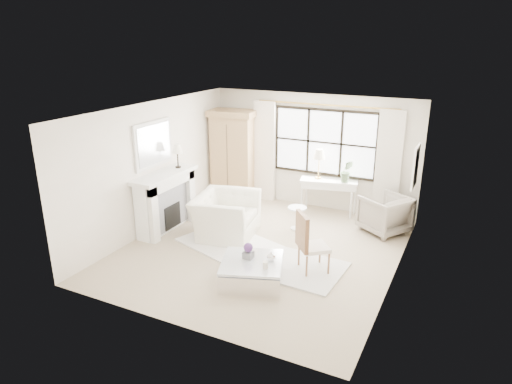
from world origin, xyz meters
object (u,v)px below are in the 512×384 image
Objects in this scene: club_armchair at (226,216)px; coffee_table at (252,271)px; armoire at (233,155)px; console_table at (328,196)px.

club_armchair is 1.04× the size of coffee_table.
club_armchair reaches higher than coffee_table.
armoire is 2.57m from console_table.
coffee_table is (1.33, -1.44, -0.25)m from club_armchair.
club_armchair is 1.98m from coffee_table.
armoire reaches higher than coffee_table.
armoire reaches higher than club_armchair.
console_table is 3.63m from coffee_table.
coffee_table is at bearing -63.91° from armoire.
club_armchair reaches higher than console_table.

